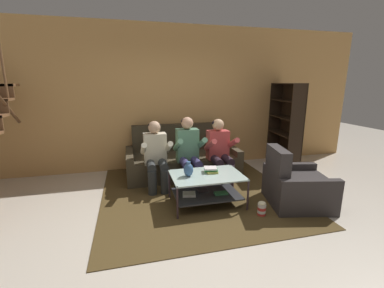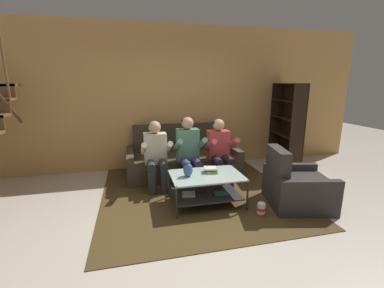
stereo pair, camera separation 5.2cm
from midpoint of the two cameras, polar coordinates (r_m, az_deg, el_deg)
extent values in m
plane|color=beige|center=(3.53, 3.78, -16.70)|extent=(16.80, 16.80, 0.00)
cube|color=tan|center=(5.45, -4.03, 10.09)|extent=(8.40, 0.12, 2.90)
cylinder|color=brown|center=(4.99, -36.66, 13.36)|extent=(0.04, 0.04, 0.90)
cube|color=#3F3727|center=(5.05, -2.41, -4.60)|extent=(1.87, 1.00, 0.40)
cube|color=#362F21|center=(5.32, -3.36, 1.58)|extent=(1.87, 0.18, 0.54)
cube|color=#3F3727|center=(4.94, -13.88, -4.69)|extent=(0.13, 1.00, 0.52)
cube|color=#3F3727|center=(5.32, 8.21, -3.12)|extent=(0.13, 1.00, 0.52)
cylinder|color=#2C2F2F|center=(4.22, -9.15, -8.55)|extent=(0.14, 0.14, 0.40)
cylinder|color=#2C2F2F|center=(4.24, -6.43, -8.35)|extent=(0.14, 0.14, 0.40)
cylinder|color=#2C2F2F|center=(4.30, -9.49, -4.65)|extent=(0.14, 0.42, 0.14)
cylinder|color=#2C2F2F|center=(4.32, -6.84, -4.48)|extent=(0.14, 0.42, 0.14)
cube|color=beige|center=(4.45, -8.55, -1.01)|extent=(0.38, 0.22, 0.53)
cylinder|color=beige|center=(4.24, -11.06, -1.07)|extent=(0.09, 0.49, 0.31)
cylinder|color=beige|center=(4.28, -5.62, -0.75)|extent=(0.09, 0.49, 0.31)
sphere|color=tan|center=(4.37, -8.72, 3.69)|extent=(0.21, 0.21, 0.21)
ellipsoid|color=black|center=(4.38, -8.75, 4.07)|extent=(0.21, 0.21, 0.13)
cylinder|color=#3A3462|center=(4.29, -1.51, -7.95)|extent=(0.14, 0.14, 0.40)
cylinder|color=#3A3462|center=(4.34, 1.09, -7.72)|extent=(0.14, 0.14, 0.40)
cylinder|color=#3A3462|center=(4.38, -2.05, -4.14)|extent=(0.14, 0.42, 0.14)
cylinder|color=#3A3462|center=(4.42, 0.50, -3.95)|extent=(0.14, 0.42, 0.14)
cube|color=#558466|center=(4.53, -1.39, -0.28)|extent=(0.38, 0.22, 0.58)
cylinder|color=#558466|center=(4.30, -3.51, -0.24)|extent=(0.09, 0.49, 0.31)
cylinder|color=#558466|center=(4.39, 1.72, 0.07)|extent=(0.09, 0.49, 0.31)
sphere|color=tan|center=(4.45, -1.42, 4.67)|extent=(0.21, 0.21, 0.21)
ellipsoid|color=black|center=(4.46, -1.48, 5.04)|extent=(0.21, 0.21, 0.13)
cylinder|color=#2B1D27|center=(4.44, 5.71, -7.26)|extent=(0.14, 0.14, 0.40)
cylinder|color=#2B1D27|center=(4.51, 8.12, -7.01)|extent=(0.14, 0.14, 0.40)
cylinder|color=#2B1D27|center=(4.52, 5.02, -3.59)|extent=(0.14, 0.42, 0.14)
cylinder|color=#2B1D27|center=(4.59, 7.38, -3.40)|extent=(0.14, 0.42, 0.14)
cube|color=#C04442|center=(4.69, 5.40, -0.18)|extent=(0.38, 0.22, 0.53)
cylinder|color=#C04442|center=(4.44, 3.71, -0.21)|extent=(0.09, 0.49, 0.31)
cylinder|color=#C04442|center=(4.58, 8.56, 0.09)|extent=(0.09, 0.49, 0.31)
sphere|color=tan|center=(4.61, 5.50, 4.27)|extent=(0.21, 0.21, 0.21)
ellipsoid|color=black|center=(4.63, 5.43, 4.63)|extent=(0.21, 0.21, 0.13)
cube|color=#ACC5BD|center=(3.78, 2.90, -6.95)|extent=(1.04, 0.70, 0.02)
cube|color=#2E2F33|center=(3.89, 2.85, -10.99)|extent=(0.95, 0.64, 0.02)
cylinder|color=#36272D|center=(3.46, -3.69, -13.02)|extent=(0.03, 0.03, 0.46)
cylinder|color=#36272D|center=(3.75, 11.92, -11.09)|extent=(0.03, 0.03, 0.46)
cylinder|color=#36272D|center=(4.06, -5.44, -8.87)|extent=(0.03, 0.03, 0.46)
cylinder|color=#36272D|center=(4.31, 8.02, -7.58)|extent=(0.03, 0.03, 0.46)
cube|color=silver|center=(3.81, -1.06, -11.10)|extent=(0.21, 0.19, 0.03)
cube|color=#2C2427|center=(3.96, 1.91, -10.24)|extent=(0.15, 0.16, 0.02)
cube|color=#39824D|center=(3.87, 6.07, -10.82)|extent=(0.20, 0.11, 0.03)
cube|color=#4C3B1D|center=(4.44, 0.18, -9.97)|extent=(3.00, 3.33, 0.01)
cube|color=#745854|center=(4.44, 0.18, -9.95)|extent=(1.65, 1.83, 0.00)
ellipsoid|color=#375B8A|center=(3.67, -1.21, -5.75)|extent=(0.14, 0.14, 0.20)
cylinder|color=#375B8A|center=(3.64, -1.22, -4.28)|extent=(0.06, 0.06, 0.04)
cube|color=#ABAE48|center=(3.86, 3.99, -6.12)|extent=(0.17, 0.18, 0.03)
cube|color=#2E8C44|center=(3.87, 3.84, -5.69)|extent=(0.22, 0.18, 0.03)
cube|color=silver|center=(3.85, 3.73, -5.36)|extent=(0.21, 0.19, 0.02)
cube|color=black|center=(6.21, 17.69, 4.62)|extent=(0.29, 0.06, 1.76)
cube|color=black|center=(5.33, 21.98, 2.88)|extent=(0.29, 0.06, 1.76)
cube|color=black|center=(5.83, 20.89, 3.81)|extent=(0.15, 1.01, 1.76)
cube|color=black|center=(5.96, 19.01, -4.44)|extent=(0.42, 1.00, 0.02)
cube|color=black|center=(5.87, 19.27, -1.26)|extent=(0.42, 1.00, 0.02)
cube|color=black|center=(5.79, 19.54, 2.10)|extent=(0.42, 1.00, 0.02)
cube|color=black|center=(5.74, 19.81, 5.55)|extent=(0.42, 1.00, 0.02)
cube|color=black|center=(5.71, 20.10, 9.04)|extent=(0.42, 1.00, 0.02)
cube|color=black|center=(5.69, 20.38, 12.47)|extent=(0.42, 1.00, 0.02)
cube|color=red|center=(6.32, 17.34, -2.26)|extent=(0.25, 0.08, 0.20)
cube|color=red|center=(6.28, 17.47, -2.11)|extent=(0.24, 0.06, 0.26)
cube|color=#9B7543|center=(6.23, 17.55, -2.13)|extent=(0.22, 0.07, 0.28)
cube|color=purple|center=(6.20, 17.75, -2.40)|extent=(0.24, 0.06, 0.24)
cube|color=teal|center=(6.17, 18.05, -2.38)|extent=(0.27, 0.07, 0.26)
cube|color=silver|center=(6.14, 18.15, -2.40)|extent=(0.26, 0.06, 0.28)
cube|color=silver|center=(6.10, 18.09, -2.62)|extent=(0.22, 0.06, 0.25)
cube|color=gold|center=(6.08, 18.45, -2.89)|extent=(0.26, 0.08, 0.22)
cube|color=#9D7A49|center=(6.02, 18.62, -2.67)|extent=(0.25, 0.06, 0.30)
cube|color=#325CA9|center=(6.00, 18.77, -3.18)|extent=(0.26, 0.06, 0.21)
cube|color=gold|center=(5.97, 18.92, -3.42)|extent=(0.25, 0.06, 0.18)
cube|color=#2D56AB|center=(5.91, 19.00, -3.06)|extent=(0.22, 0.08, 0.28)
cube|color=#3650B9|center=(5.86, 19.13, -3.60)|extent=(0.20, 0.07, 0.20)
cube|color=purple|center=(5.84, 19.62, -3.79)|extent=(0.27, 0.08, 0.19)
cube|color=red|center=(5.78, 19.58, -3.72)|extent=(0.22, 0.07, 0.23)
cube|color=#2D2A2D|center=(5.74, 19.81, -3.78)|extent=(0.22, 0.07, 0.25)
cube|color=#332E2D|center=(4.16, 22.12, -9.60)|extent=(0.94, 0.77, 0.42)
cube|color=#332E2D|center=(3.89, 18.16, -4.06)|extent=(0.29, 0.63, 0.44)
cube|color=#332E2D|center=(3.84, 24.32, -10.94)|extent=(0.83, 0.29, 0.52)
cube|color=#332E2D|center=(4.45, 20.36, -7.25)|extent=(0.83, 0.29, 0.52)
cylinder|color=red|center=(3.76, 14.76, -14.81)|extent=(0.11, 0.11, 0.04)
cylinder|color=white|center=(3.74, 14.80, -14.24)|extent=(0.11, 0.11, 0.04)
cylinder|color=red|center=(3.72, 14.84, -13.66)|extent=(0.11, 0.11, 0.04)
cylinder|color=white|center=(3.70, 14.88, -13.08)|extent=(0.11, 0.11, 0.04)
ellipsoid|color=beige|center=(3.68, 14.91, -12.59)|extent=(0.11, 0.11, 0.04)
camera|label=1|loc=(0.03, -90.37, -0.09)|focal=24.00mm
camera|label=2|loc=(0.03, 89.63, 0.09)|focal=24.00mm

